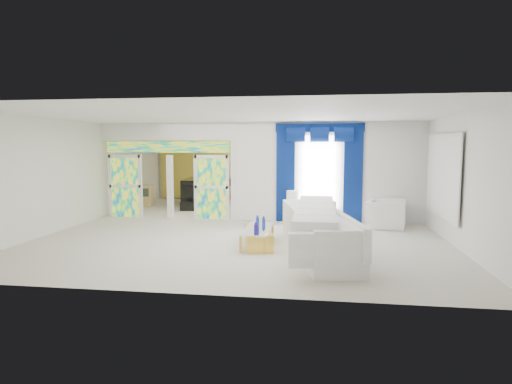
% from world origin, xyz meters
% --- Properties ---
extents(floor, '(12.00, 12.00, 0.00)m').
position_xyz_m(floor, '(0.00, 0.00, 0.00)').
color(floor, '#B7AF9E').
rests_on(floor, ground).
extents(dividing_wall, '(5.70, 0.18, 3.00)m').
position_xyz_m(dividing_wall, '(2.15, 1.00, 1.50)').
color(dividing_wall, white).
rests_on(dividing_wall, ground).
extents(dividing_header, '(4.30, 0.18, 0.55)m').
position_xyz_m(dividing_header, '(-2.85, 1.00, 2.73)').
color(dividing_header, white).
rests_on(dividing_header, dividing_wall).
extents(stained_panel_left, '(0.95, 0.04, 2.00)m').
position_xyz_m(stained_panel_left, '(-4.28, 1.00, 1.00)').
color(stained_panel_left, '#994C3F').
rests_on(stained_panel_left, ground).
extents(stained_panel_right, '(0.95, 0.04, 2.00)m').
position_xyz_m(stained_panel_right, '(-1.42, 1.00, 1.00)').
color(stained_panel_right, '#994C3F').
rests_on(stained_panel_right, ground).
extents(stained_transom, '(4.00, 0.05, 0.35)m').
position_xyz_m(stained_transom, '(-2.85, 1.00, 2.25)').
color(stained_transom, '#994C3F').
rests_on(stained_transom, dividing_header).
extents(window_pane, '(1.00, 0.02, 2.30)m').
position_xyz_m(window_pane, '(1.90, 0.90, 1.45)').
color(window_pane, white).
rests_on(window_pane, dividing_wall).
extents(blue_drape_left, '(0.55, 0.10, 2.80)m').
position_xyz_m(blue_drape_left, '(0.90, 0.87, 1.40)').
color(blue_drape_left, '#030B44').
rests_on(blue_drape_left, ground).
extents(blue_drape_right, '(0.55, 0.10, 2.80)m').
position_xyz_m(blue_drape_right, '(2.90, 0.87, 1.40)').
color(blue_drape_right, '#030B44').
rests_on(blue_drape_right, ground).
extents(blue_pelmet, '(2.60, 0.12, 0.25)m').
position_xyz_m(blue_pelmet, '(1.90, 0.87, 2.82)').
color(blue_pelmet, '#030B44').
rests_on(blue_pelmet, dividing_wall).
extents(wall_mirror, '(0.04, 2.70, 1.90)m').
position_xyz_m(wall_mirror, '(4.94, -1.00, 1.55)').
color(wall_mirror, white).
rests_on(wall_mirror, ground).
extents(gold_curtains, '(9.70, 0.12, 2.90)m').
position_xyz_m(gold_curtains, '(0.00, 5.90, 1.50)').
color(gold_curtains, gold).
rests_on(gold_curtains, ground).
extents(white_sofa, '(1.85, 4.59, 0.85)m').
position_xyz_m(white_sofa, '(1.88, -2.78, 0.43)').
color(white_sofa, white).
rests_on(white_sofa, ground).
extents(coffee_table, '(0.91, 1.81, 0.38)m').
position_xyz_m(coffee_table, '(0.53, -2.48, 0.19)').
color(coffee_table, gold).
rests_on(coffee_table, ground).
extents(console_table, '(1.15, 0.39, 0.38)m').
position_xyz_m(console_table, '(1.43, 0.65, 0.19)').
color(console_table, white).
rests_on(console_table, ground).
extents(table_lamp, '(0.36, 0.36, 0.58)m').
position_xyz_m(table_lamp, '(1.13, 0.65, 0.67)').
color(table_lamp, white).
rests_on(table_lamp, console_table).
extents(armchair, '(1.26, 1.37, 0.77)m').
position_xyz_m(armchair, '(3.79, 0.27, 0.38)').
color(armchair, white).
rests_on(armchair, ground).
extents(grand_piano, '(1.73, 2.16, 1.01)m').
position_xyz_m(grand_piano, '(-2.49, 4.25, 0.51)').
color(grand_piano, black).
rests_on(grand_piano, ground).
extents(piano_bench, '(0.96, 0.46, 0.31)m').
position_xyz_m(piano_bench, '(-2.49, 2.65, 0.16)').
color(piano_bench, black).
rests_on(piano_bench, ground).
extents(tv_console, '(0.62, 0.57, 0.82)m').
position_xyz_m(tv_console, '(-4.60, 3.40, 0.41)').
color(tv_console, '#A27B51').
rests_on(tv_console, ground).
extents(chandelier, '(0.60, 0.60, 0.60)m').
position_xyz_m(chandelier, '(-2.30, 3.40, 2.65)').
color(chandelier, gold).
rests_on(chandelier, ceiling).
extents(decanters, '(0.17, 1.16, 0.25)m').
position_xyz_m(decanters, '(0.54, -2.46, 0.48)').
color(decanters, white).
rests_on(decanters, coffee_table).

